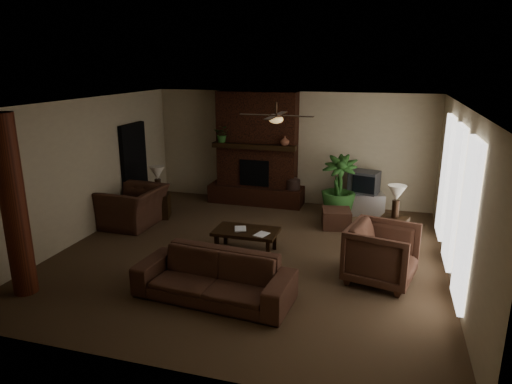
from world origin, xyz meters
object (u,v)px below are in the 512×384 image
(tv_stand, at_px, (365,203))
(floor_vase, at_px, (293,190))
(coffee_table, at_px, (246,233))
(side_table_right, at_px, (393,231))
(armchair_left, at_px, (133,200))
(armchair_right, at_px, (382,251))
(lamp_right, at_px, (397,195))
(ottoman, at_px, (336,218))
(lamp_left, at_px, (157,175))
(sofa, at_px, (214,270))
(log_column, at_px, (14,207))
(side_table_left, at_px, (159,206))
(floor_plant, at_px, (338,200))

(tv_stand, relative_size, floor_vase, 1.10)
(coffee_table, xyz_separation_m, side_table_right, (2.67, 1.14, -0.10))
(armchair_left, relative_size, coffee_table, 1.09)
(armchair_right, bearing_deg, armchair_left, 89.42)
(lamp_right, bearing_deg, ottoman, 151.85)
(armchair_left, xyz_separation_m, lamp_right, (5.50, 0.47, 0.43))
(lamp_left, bearing_deg, tv_stand, 18.82)
(sofa, bearing_deg, ottoman, 73.86)
(log_column, relative_size, floor_vase, 3.64)
(log_column, height_order, coffee_table, log_column)
(floor_vase, distance_m, lamp_right, 3.07)
(floor_vase, relative_size, side_table_left, 1.40)
(sofa, height_order, floor_vase, sofa)
(log_column, distance_m, tv_stand, 7.40)
(lamp_left, bearing_deg, armchair_right, -21.10)
(floor_vase, distance_m, floor_plant, 1.22)
(log_column, height_order, lamp_right, log_column)
(sofa, distance_m, lamp_right, 4.03)
(side_table_right, bearing_deg, log_column, -146.63)
(floor_vase, height_order, lamp_left, lamp_left)
(ottoman, distance_m, lamp_left, 4.15)
(armchair_left, bearing_deg, ottoman, 105.82)
(armchair_left, height_order, floor_plant, armchair_left)
(floor_plant, bearing_deg, ottoman, -85.55)
(ottoman, relative_size, lamp_right, 0.92)
(sofa, height_order, lamp_left, lamp_left)
(floor_plant, relative_size, lamp_right, 2.21)
(sofa, xyz_separation_m, lamp_right, (2.62, 3.02, 0.53))
(floor_vase, bearing_deg, lamp_right, -37.13)
(armchair_right, relative_size, side_table_right, 1.93)
(coffee_table, distance_m, lamp_left, 2.98)
(armchair_left, bearing_deg, side_table_right, 95.91)
(floor_plant, height_order, side_table_right, floor_plant)
(lamp_left, bearing_deg, log_column, -94.22)
(lamp_right, bearing_deg, armchair_right, -96.58)
(ottoman, bearing_deg, floor_vase, 135.68)
(side_table_right, bearing_deg, armchair_left, -175.49)
(armchair_left, height_order, tv_stand, armchair_left)
(armchair_right, bearing_deg, side_table_left, 82.12)
(sofa, distance_m, tv_stand, 5.19)
(ottoman, distance_m, lamp_right, 1.58)
(armchair_left, distance_m, lamp_right, 5.53)
(tv_stand, relative_size, floor_plant, 0.59)
(armchair_left, distance_m, side_table_left, 0.75)
(tv_stand, distance_m, side_table_right, 1.92)
(armchair_right, distance_m, lamp_left, 5.43)
(log_column, height_order, side_table_right, log_column)
(coffee_table, height_order, side_table_left, side_table_left)
(log_column, xyz_separation_m, lamp_right, (5.53, 3.67, -0.40))
(coffee_table, distance_m, floor_plant, 2.95)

